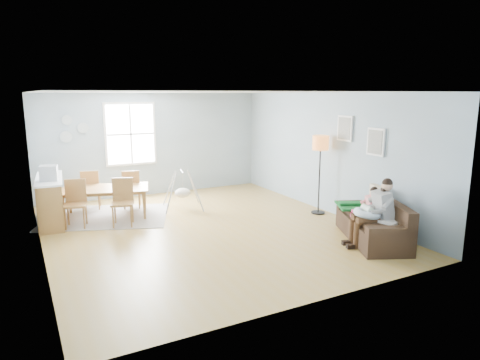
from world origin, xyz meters
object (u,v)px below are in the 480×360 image
chair_sw (75,200)px  baby_swing (183,192)px  counter (51,200)px  storage_cube (388,233)px  chair_se (123,199)px  chair_nw (91,187)px  dining_table (106,203)px  monitor (48,173)px  toddler (369,203)px  father (375,210)px  sofa (375,226)px  floor_lamp (320,149)px  chair_ne (131,187)px

chair_sw → baby_swing: bearing=6.1°
counter → baby_swing: bearing=-5.1°
storage_cube → counter: size_ratio=0.31×
chair_se → chair_nw: chair_se is taller
dining_table → monitor: monitor is taller
toddler → counter: size_ratio=0.44×
father → chair_se: bearing=137.7°
storage_cube → chair_nw: size_ratio=0.59×
dining_table → monitor: size_ratio=4.91×
toddler → chair_se: bearing=143.1°
sofa → counter: size_ratio=1.18×
sofa → father: 0.48m
chair_se → counter: chair_se is taller
father → monitor: monitor is taller
chair_se → baby_swing: (1.52, 0.59, -0.15)m
toddler → floor_lamp: bearing=83.6°
sofa → chair_ne: 5.53m
sofa → chair_ne: size_ratio=2.25×
sofa → chair_ne: (-3.43, 4.33, 0.25)m
chair_se → chair_nw: (-0.39, 1.52, -0.02)m
toddler → chair_ne: size_ratio=0.84×
father → counter: father is taller
storage_cube → chair_nw: bearing=130.0°
sofa → father: bearing=-138.9°
toddler → storage_cube: (-0.08, -0.58, -0.40)m
chair_se → chair_ne: (0.47, 1.19, -0.03)m
storage_cube → counter: bearing=139.6°
chair_nw → counter: (-0.91, -0.68, -0.04)m
toddler → monitor: monitor is taller
toddler → floor_lamp: 1.93m
floor_lamp → storage_cube: size_ratio=3.22×
sofa → floor_lamp: bearing=83.8°
counter → chair_ne: bearing=11.0°
chair_sw → monitor: monitor is taller
chair_sw → baby_swing: size_ratio=0.89×
dining_table → baby_swing: (1.72, -0.17, 0.08)m
chair_sw → baby_swing: (2.39, 0.26, -0.15)m
floor_lamp → sofa: bearing=-96.2°
chair_sw → counter: 0.67m
dining_table → chair_sw: chair_sw is taller
sofa → monitor: monitor is taller
dining_table → chair_ne: (0.67, 0.43, 0.20)m
father → chair_se: size_ratio=1.26×
chair_nw → monitor: 1.48m
toddler → storage_cube: toddler is taller
toddler → counter: 6.45m
father → baby_swing: 4.49m
chair_se → chair_nw: 1.57m
sofa → chair_ne: chair_ne is taller
floor_lamp → chair_sw: floor_lamp is taller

